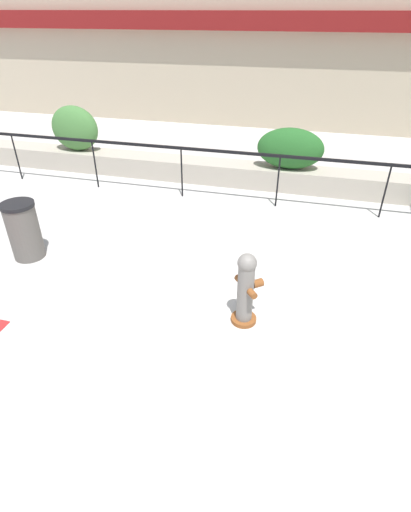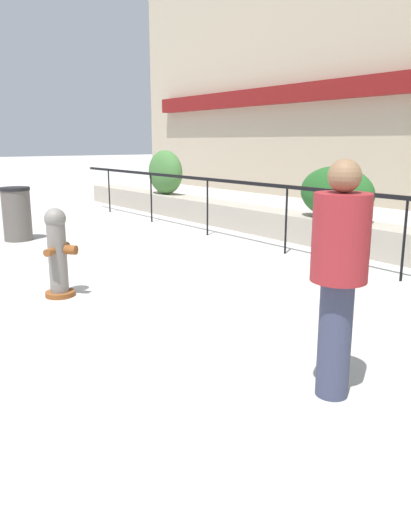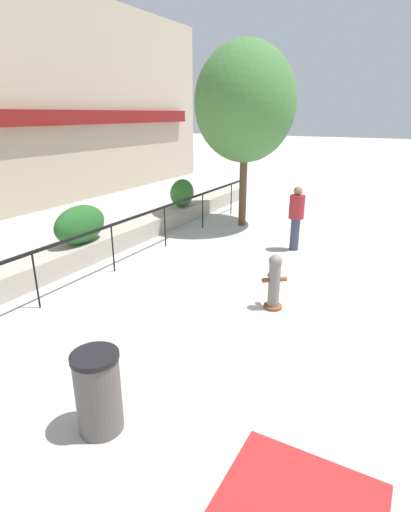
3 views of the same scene
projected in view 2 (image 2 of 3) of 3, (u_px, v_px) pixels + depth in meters
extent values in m
cube|color=#ADA393|center=(328.00, 232.00, 9.00)|extent=(18.00, 0.70, 0.50)
cube|color=black|center=(287.00, 187.00, 8.16)|extent=(15.00, 0.05, 0.06)
cylinder|color=black|center=(109.00, 191.00, 13.26)|extent=(0.04, 0.04, 1.15)
cylinder|color=black|center=(151.00, 197.00, 11.60)|extent=(0.04, 0.04, 1.15)
cylinder|color=black|center=(207.00, 207.00, 9.94)|extent=(0.04, 0.04, 1.15)
cylinder|color=black|center=(286.00, 220.00, 8.28)|extent=(0.04, 0.04, 1.15)
cylinder|color=black|center=(404.00, 239.00, 6.62)|extent=(0.04, 0.04, 1.15)
ellipsoid|color=#427538|center=(165.00, 172.00, 12.98)|extent=(1.27, 0.64, 1.13)
ellipsoid|color=#235B23|center=(336.00, 193.00, 8.74)|extent=(1.52, 0.70, 0.93)
cylinder|color=brown|center=(60.00, 294.00, 6.09)|extent=(0.49, 0.49, 0.06)
cylinder|color=slate|center=(58.00, 257.00, 5.98)|extent=(0.31, 0.31, 0.85)
sphere|color=slate|center=(55.00, 219.00, 5.88)|extent=(0.25, 0.25, 0.25)
cylinder|color=brown|center=(71.00, 250.00, 5.92)|extent=(0.18, 0.18, 0.11)
cylinder|color=brown|center=(49.00, 252.00, 5.80)|extent=(0.15, 0.15, 0.09)
cylinder|color=brown|center=(64.00, 246.00, 6.13)|extent=(0.15, 0.15, 0.09)
cylinder|color=#383D56|center=(335.00, 339.00, 3.62)|extent=(0.28, 0.28, 0.88)
cylinder|color=maroon|center=(341.00, 238.00, 3.46)|extent=(0.46, 0.46, 0.62)
sphere|color=#8C6647|center=(345.00, 176.00, 3.36)|extent=(0.23, 0.23, 0.23)
cylinder|color=#56514C|center=(17.00, 216.00, 9.45)|extent=(0.52, 0.52, 0.95)
cylinder|color=black|center=(15.00, 189.00, 9.34)|extent=(0.55, 0.55, 0.06)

